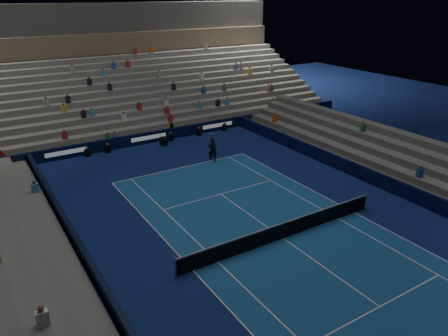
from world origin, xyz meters
TOP-DOWN VIEW (x-y plane):
  - ground at (0.00, 0.00)m, footprint 90.00×90.00m
  - court_surface at (0.00, 0.00)m, footprint 10.97×23.77m
  - sponsor_barrier_far at (0.00, 18.50)m, footprint 44.00×0.25m
  - sponsor_barrier_east at (9.70, 0.00)m, footprint 0.25×37.00m
  - sponsor_barrier_west at (-9.70, 0.00)m, footprint 0.25×37.00m
  - grandstand_main at (0.00, 27.90)m, footprint 44.00×15.20m
  - grandstand_east at (13.17, 0.00)m, footprint 5.00×37.00m
  - grandstand_west at (-13.17, 0.00)m, footprint 5.00×37.00m
  - tennis_net at (0.00, 0.00)m, footprint 12.90×0.10m
  - tennis_player at (2.53, 11.75)m, footprint 0.81×0.67m
  - broadcast_camera at (0.94, 17.32)m, footprint 0.53×0.98m

SIDE VIEW (x-z plane):
  - ground at x=0.00m, z-range 0.00..0.00m
  - court_surface at x=0.00m, z-range 0.00..0.01m
  - broadcast_camera at x=0.94m, z-range 0.01..0.69m
  - sponsor_barrier_far at x=0.00m, z-range 0.00..1.00m
  - sponsor_barrier_east at x=9.70m, z-range 0.00..1.00m
  - sponsor_barrier_west at x=-9.70m, z-range 0.00..1.00m
  - tennis_net at x=0.00m, z-range -0.05..1.05m
  - grandstand_east at x=13.17m, z-range -0.33..2.17m
  - grandstand_west at x=-13.17m, z-range -0.33..2.17m
  - tennis_player at x=2.53m, z-range 0.00..1.90m
  - grandstand_main at x=0.00m, z-range -2.22..8.98m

